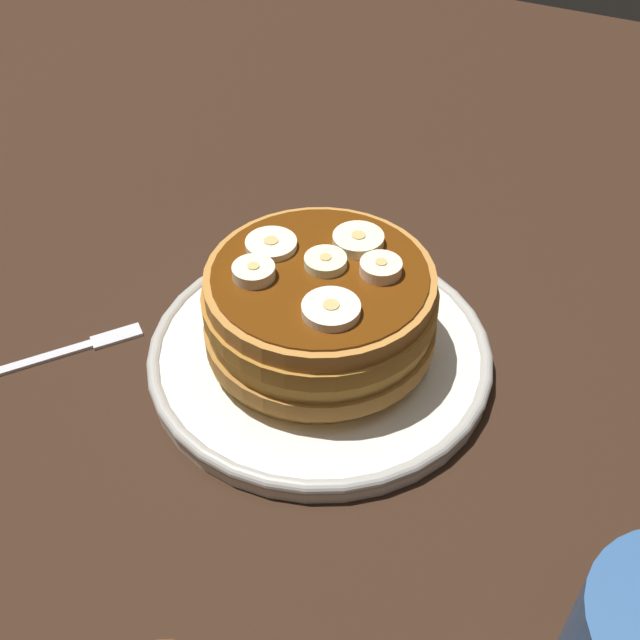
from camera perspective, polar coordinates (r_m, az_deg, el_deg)
The scene contains 10 objects.
ground_plane at distance 54.22cm, azimuth -0.00°, elevation -4.15°, with size 140.00×140.00×3.00cm, color black.
plate at distance 52.52cm, azimuth -0.00°, elevation -2.40°, with size 23.18×23.18×1.59cm.
pancake_stack at distance 50.10cm, azimuth 0.03°, elevation 0.73°, with size 15.80×15.78×6.55cm.
banana_slice_0 at distance 48.32cm, azimuth -0.03°, elevation 4.39°, with size 2.67×2.67×0.86cm.
banana_slice_1 at distance 49.91cm, azimuth 2.83°, elevation 5.83°, with size 3.31×3.31×0.94cm.
banana_slice_2 at distance 47.45cm, azimuth -4.89°, elevation 3.50°, with size 2.64×2.64×1.03cm.
banana_slice_3 at distance 49.79cm, azimuth -3.61°, elevation 5.53°, with size 3.32×3.32×0.72cm.
banana_slice_4 at distance 44.84cm, azimuth 0.82°, elevation 0.74°, with size 3.46×3.46×0.84cm.
banana_slice_5 at distance 47.71cm, azimuth 4.49°, elevation 3.79°, with size 2.61×2.61×1.04cm.
fork at distance 56.34cm, azimuth -18.54°, elevation -2.23°, with size 10.86×8.77×0.50cm.
Camera 1 is at (33.00, 16.65, 38.17)cm, focal length 43.54 mm.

